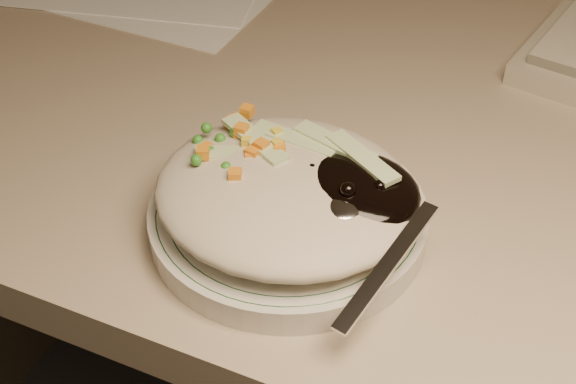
% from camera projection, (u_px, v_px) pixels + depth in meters
% --- Properties ---
extents(desk, '(1.40, 0.70, 0.74)m').
position_uv_depth(desk, '(430.00, 258.00, 0.86)').
color(desk, gray).
rests_on(desk, ground).
extents(plate, '(0.21, 0.21, 0.02)m').
position_uv_depth(plate, '(288.00, 218.00, 0.60)').
color(plate, silver).
rests_on(plate, desk).
extents(plate_rim, '(0.20, 0.20, 0.00)m').
position_uv_depth(plate_rim, '(288.00, 208.00, 0.59)').
color(plate_rim, '#144723').
rests_on(plate_rim, plate).
extents(meal, '(0.20, 0.19, 0.05)m').
position_uv_depth(meal, '(293.00, 188.00, 0.58)').
color(meal, '#BEB29A').
rests_on(meal, plate).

